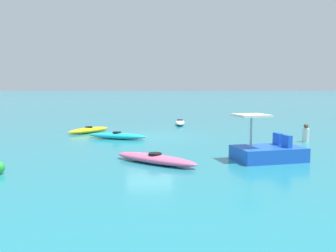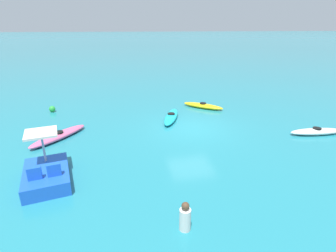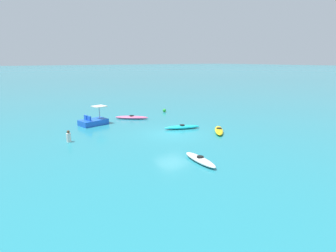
{
  "view_description": "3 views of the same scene",
  "coord_description": "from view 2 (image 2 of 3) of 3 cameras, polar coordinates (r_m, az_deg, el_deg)",
  "views": [
    {
      "loc": [
        19.15,
        -0.34,
        2.61
      ],
      "look_at": [
        1.52,
        0.88,
        0.72
      ],
      "focal_mm": 38.52,
      "sensor_mm": 36.0,
      "label": 1
    },
    {
      "loc": [
        4.14,
        13.07,
        5.25
      ],
      "look_at": [
        1.4,
        0.19,
        0.29
      ],
      "focal_mm": 28.26,
      "sensor_mm": 36.0,
      "label": 2
    },
    {
      "loc": [
        -17.13,
        12.2,
        5.84
      ],
      "look_at": [
        0.71,
        -0.12,
        0.5
      ],
      "focal_mm": 28.79,
      "sensor_mm": 36.0,
      "label": 3
    }
  ],
  "objects": [
    {
      "name": "ground_plane",
      "position": [
        14.68,
        5.21,
        -0.4
      ],
      "size": [
        600.0,
        600.0,
        0.0
      ],
      "primitive_type": "plane",
      "color": "teal"
    },
    {
      "name": "kayak_white",
      "position": [
        15.69,
        29.36,
        -1.04
      ],
      "size": [
        2.85,
        0.91,
        0.37
      ],
      "color": "white",
      "rests_on": "ground_plane"
    },
    {
      "name": "kayak_pink",
      "position": [
        14.25,
        -22.46,
        -1.92
      ],
      "size": [
        2.71,
        3.06,
        0.37
      ],
      "color": "pink",
      "rests_on": "ground_plane"
    },
    {
      "name": "kayak_cyan",
      "position": [
        15.96,
        0.69,
        2.05
      ],
      "size": [
        1.78,
        3.18,
        0.37
      ],
      "color": "#19B7C6",
      "rests_on": "ground_plane"
    },
    {
      "name": "kayak_yellow",
      "position": [
        18.33,
        7.54,
        4.35
      ],
      "size": [
        2.56,
        2.41,
        0.37
      ],
      "color": "yellow",
      "rests_on": "ground_plane"
    },
    {
      "name": "pedal_boat_blue",
      "position": [
        10.53,
        -24.75,
        -9.27
      ],
      "size": [
        1.92,
        2.65,
        1.68
      ],
      "color": "blue",
      "rests_on": "ground_plane"
    },
    {
      "name": "buoy_green",
      "position": [
        18.93,
        -23.7,
        3.39
      ],
      "size": [
        0.39,
        0.39,
        0.39
      ],
      "primitive_type": "sphere",
      "color": "green",
      "rests_on": "ground_plane"
    },
    {
      "name": "person_near_shore",
      "position": [
        7.61,
        3.71,
        -19.15
      ],
      "size": [
        0.38,
        0.38,
        0.88
      ],
      "color": "silver",
      "rests_on": "ground_plane"
    }
  ]
}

